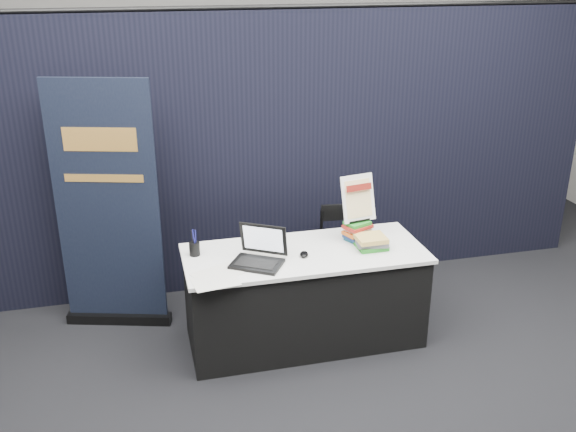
# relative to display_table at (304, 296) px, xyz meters

# --- Properties ---
(floor) EXTENTS (8.00, 8.00, 0.00)m
(floor) POSITION_rel_display_table_xyz_m (0.00, -0.55, -0.38)
(floor) COLOR black
(floor) RESTS_ON ground
(wall_back) EXTENTS (8.00, 0.02, 3.50)m
(wall_back) POSITION_rel_display_table_xyz_m (0.00, 3.45, 1.37)
(wall_back) COLOR #B3AFA9
(wall_back) RESTS_ON floor
(drape_partition) EXTENTS (6.00, 0.08, 2.40)m
(drape_partition) POSITION_rel_display_table_xyz_m (0.00, 1.05, 0.82)
(drape_partition) COLOR black
(drape_partition) RESTS_ON floor
(display_table) EXTENTS (1.80, 0.75, 0.75)m
(display_table) POSITION_rel_display_table_xyz_m (0.00, 0.00, 0.00)
(display_table) COLOR black
(display_table) RESTS_ON floor
(laptop) EXTENTS (0.43, 0.44, 0.26)m
(laptop) POSITION_rel_display_table_xyz_m (-0.39, -0.09, 0.44)
(laptop) COLOR black
(laptop) RESTS_ON display_table
(mouse) EXTENTS (0.09, 0.11, 0.03)m
(mouse) POSITION_rel_display_table_xyz_m (-0.03, -0.07, 0.39)
(mouse) COLOR black
(mouse) RESTS_ON display_table
(brochure_left) EXTENTS (0.38, 0.34, 0.00)m
(brochure_left) POSITION_rel_display_table_xyz_m (-0.68, -0.20, 0.38)
(brochure_left) COLOR silver
(brochure_left) RESTS_ON display_table
(brochure_mid) EXTENTS (0.33, 0.26, 0.00)m
(brochure_mid) POSITION_rel_display_table_xyz_m (-0.71, -0.32, 0.38)
(brochure_mid) COLOR silver
(brochure_mid) RESTS_ON display_table
(brochure_right) EXTENTS (0.41, 0.36, 0.00)m
(brochure_right) POSITION_rel_display_table_xyz_m (-0.34, -0.01, 0.38)
(brochure_right) COLOR white
(brochure_right) RESTS_ON display_table
(pen_cup) EXTENTS (0.10, 0.10, 0.10)m
(pen_cup) POSITION_rel_display_table_xyz_m (-0.80, 0.14, 0.42)
(pen_cup) COLOR black
(pen_cup) RESTS_ON display_table
(book_stack_tall) EXTENTS (0.23, 0.21, 0.15)m
(book_stack_tall) POSITION_rel_display_table_xyz_m (0.46, 0.11, 0.45)
(book_stack_tall) COLOR #1C5A6C
(book_stack_tall) RESTS_ON display_table
(book_stack_short) EXTENTS (0.25, 0.20, 0.10)m
(book_stack_short) POSITION_rel_display_table_xyz_m (0.49, -0.06, 0.43)
(book_stack_short) COLOR #217F22
(book_stack_short) RESTS_ON display_table
(info_sign) EXTENTS (0.28, 0.16, 0.37)m
(info_sign) POSITION_rel_display_table_xyz_m (0.46, 0.14, 0.70)
(info_sign) COLOR black
(info_sign) RESTS_ON book_stack_tall
(pullup_banner) EXTENTS (0.84, 0.33, 2.00)m
(pullup_banner) POSITION_rel_display_table_xyz_m (-1.41, 0.61, 0.51)
(pullup_banner) COLOR black
(pullup_banner) RESTS_ON floor
(stacking_chair) EXTENTS (0.40, 0.41, 0.82)m
(stacking_chair) POSITION_rel_display_table_xyz_m (0.52, 0.56, 0.08)
(stacking_chair) COLOR black
(stacking_chair) RESTS_ON floor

